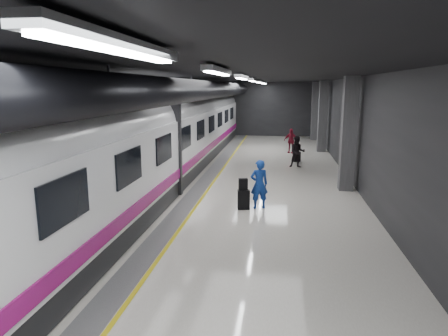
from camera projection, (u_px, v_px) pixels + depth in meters
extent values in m
plane|color=white|center=(227.00, 199.00, 14.84)|extent=(40.00, 40.00, 0.00)
cube|color=black|center=(228.00, 75.00, 13.95)|extent=(10.00, 40.00, 0.02)
cube|color=#28282B|center=(258.00, 109.00, 33.80)|extent=(10.00, 0.02, 4.50)
cube|color=#28282B|center=(97.00, 136.00, 15.08)|extent=(0.02, 40.00, 4.50)
cube|color=#28282B|center=(371.00, 141.00, 13.71)|extent=(0.02, 40.00, 4.50)
cube|color=slate|center=(192.00, 197.00, 15.02)|extent=(0.65, 39.80, 0.01)
cube|color=yellow|center=(202.00, 198.00, 14.97)|extent=(0.10, 39.80, 0.01)
cylinder|color=black|center=(191.00, 91.00, 14.23)|extent=(0.80, 38.00, 0.80)
cube|color=silver|center=(123.00, 45.00, 3.21)|extent=(0.22, 2.60, 0.10)
cube|color=silver|center=(218.00, 71.00, 8.06)|extent=(0.22, 2.60, 0.10)
cube|color=silver|center=(242.00, 77.00, 12.91)|extent=(0.22, 2.60, 0.10)
cube|color=silver|center=(253.00, 80.00, 17.77)|extent=(0.22, 2.60, 0.10)
cube|color=silver|center=(259.00, 81.00, 22.62)|extent=(0.22, 2.60, 0.10)
cube|color=silver|center=(263.00, 82.00, 27.47)|extent=(0.22, 2.60, 0.10)
cube|color=silver|center=(265.00, 83.00, 31.36)|extent=(0.22, 2.60, 0.10)
cube|color=#515154|center=(348.00, 134.00, 15.71)|extent=(0.55, 0.55, 4.50)
cube|color=#515154|center=(323.00, 116.00, 25.42)|extent=(0.55, 0.55, 4.50)
cube|color=#515154|center=(315.00, 111.00, 31.24)|extent=(0.55, 0.55, 4.50)
cube|color=black|center=(143.00, 187.00, 15.21)|extent=(2.80, 38.00, 0.60)
cube|color=white|center=(142.00, 150.00, 14.94)|extent=(2.90, 38.00, 2.20)
cylinder|color=white|center=(140.00, 125.00, 14.75)|extent=(2.80, 38.00, 2.80)
cube|color=#8C0C63|center=(180.00, 172.00, 14.89)|extent=(0.04, 38.00, 0.35)
cube|color=black|center=(141.00, 144.00, 14.89)|extent=(3.05, 0.25, 3.80)
cube|color=black|center=(65.00, 200.00, 6.89)|extent=(0.05, 1.60, 0.85)
cube|color=black|center=(129.00, 167.00, 9.80)|extent=(0.05, 1.60, 0.85)
cube|color=black|center=(164.00, 149.00, 12.71)|extent=(0.05, 1.60, 0.85)
cube|color=black|center=(186.00, 137.00, 15.63)|extent=(0.05, 1.60, 0.85)
cube|color=black|center=(201.00, 129.00, 18.54)|extent=(0.05, 1.60, 0.85)
cube|color=black|center=(212.00, 124.00, 21.45)|extent=(0.05, 1.60, 0.85)
cube|color=black|center=(220.00, 119.00, 24.36)|extent=(0.05, 1.60, 0.85)
cube|color=black|center=(227.00, 116.00, 27.27)|extent=(0.05, 1.60, 0.85)
cube|color=black|center=(232.00, 113.00, 30.19)|extent=(0.05, 1.60, 0.85)
imported|color=blue|center=(259.00, 184.00, 13.53)|extent=(0.71, 0.57, 1.68)
cube|color=black|center=(244.00, 200.00, 13.53)|extent=(0.44, 0.32, 0.66)
cube|color=black|center=(243.00, 184.00, 13.45)|extent=(0.33, 0.23, 0.40)
imported|color=black|center=(297.00, 152.00, 20.52)|extent=(0.80, 0.63, 1.62)
imported|color=maroon|center=(291.00, 141.00, 25.10)|extent=(0.97, 0.63, 1.54)
cube|color=black|center=(297.00, 157.00, 22.20)|extent=(0.44, 0.35, 0.56)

